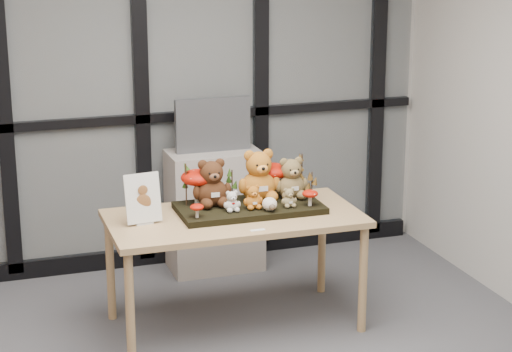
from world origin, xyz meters
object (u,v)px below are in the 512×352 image
object	(u,v)px
bear_brown_medium	(211,180)
mushroom_front_right	(310,197)
bear_tan_back	(291,176)
mushroom_front_left	(197,210)
bear_beige_small	(289,196)
cabinet	(215,210)
plush_cream_hedgehog	(270,203)
bear_small_yellow	(253,196)
sign_holder	(143,201)
bear_white_bow	(232,200)
diorama_tray	(249,208)
bear_pooh_yellow	(258,172)
monitor	(213,125)
mushroom_back_right	(273,178)
mushroom_back_left	(198,185)
display_table	(234,226)

from	to	relation	value
bear_brown_medium	mushroom_front_right	world-z (taller)	bear_brown_medium
bear_tan_back	mushroom_front_left	world-z (taller)	bear_tan_back
bear_beige_small	cabinet	bearing A→B (deg)	100.09
plush_cream_hedgehog	bear_small_yellow	bearing A→B (deg)	138.63
mushroom_front_right	sign_holder	distance (m)	0.98
bear_beige_small	bear_white_bow	bearing A→B (deg)	175.86
plush_cream_hedgehog	cabinet	world-z (taller)	cabinet
bear_tan_back	diorama_tray	bearing A→B (deg)	-166.52
bear_pooh_yellow	monitor	bearing A→B (deg)	93.50
bear_white_bow	sign_holder	size ratio (longest dim) A/B	0.46
bear_brown_medium	bear_beige_small	bearing A→B (deg)	-22.38
plush_cream_hedgehog	sign_holder	xyz separation A→B (m)	(-0.72, 0.10, 0.06)
bear_tan_back	mushroom_back_right	size ratio (longest dim) A/B	1.25
bear_small_yellow	mushroom_back_right	distance (m)	0.29
bear_tan_back	bear_beige_small	xyz separation A→B (m)	(-0.08, -0.17, -0.07)
mushroom_back_left	sign_holder	bearing A→B (deg)	-155.85
mushroom_front_right	cabinet	world-z (taller)	cabinet
bear_brown_medium	mushroom_front_right	distance (m)	0.59
display_table	monitor	bearing A→B (deg)	81.58
mushroom_back_left	mushroom_back_right	bearing A→B (deg)	1.96
bear_tan_back	cabinet	world-z (taller)	bear_tan_back
bear_white_bow	mushroom_front_right	xyz separation A→B (m)	(0.47, -0.05, -0.01)
bear_brown_medium	bear_beige_small	size ratio (longest dim) A/B	2.45
bear_tan_back	plush_cream_hedgehog	distance (m)	0.31
bear_brown_medium	monitor	distance (m)	0.89
bear_small_yellow	bear_tan_back	bearing A→B (deg)	25.45
sign_holder	mushroom_front_right	bearing A→B (deg)	-11.68
display_table	bear_small_yellow	distance (m)	0.21
display_table	bear_tan_back	xyz separation A→B (m)	(0.40, 0.12, 0.24)
plush_cream_hedgehog	monitor	distance (m)	1.08
monitor	mushroom_front_right	bearing A→B (deg)	-74.05
mushroom_back_right	display_table	bearing A→B (deg)	-147.01
mushroom_front_left	cabinet	distance (m)	1.15
cabinet	bear_beige_small	bearing A→B (deg)	-80.25
bear_tan_back	mushroom_front_left	xyz separation A→B (m)	(-0.64, -0.20, -0.09)
bear_white_bow	mushroom_back_right	world-z (taller)	mushroom_back_right
cabinet	bear_white_bow	bearing A→B (deg)	-99.96
mushroom_front_left	cabinet	bearing A→B (deg)	69.01
mushroom_back_right	cabinet	xyz separation A→B (m)	(-0.16, 0.75, -0.42)
mushroom_back_left	mushroom_front_right	world-z (taller)	mushroom_back_left
mushroom_back_right	cabinet	world-z (taller)	mushroom_back_right
bear_brown_medium	bear_white_bow	world-z (taller)	bear_brown_medium
monitor	plush_cream_hedgehog	bearing A→B (deg)	-87.84
bear_small_yellow	monitor	bearing A→B (deg)	88.03
bear_tan_back	sign_holder	xyz separation A→B (m)	(-0.93, -0.10, -0.04)
mushroom_front_right	mushroom_back_right	bearing A→B (deg)	116.80
bear_beige_small	mushroom_front_left	bearing A→B (deg)	-177.10
bear_brown_medium	cabinet	bearing A→B (deg)	73.47
bear_beige_small	mushroom_back_left	bearing A→B (deg)	154.74
bear_beige_small	mushroom_front_right	world-z (taller)	bear_beige_small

